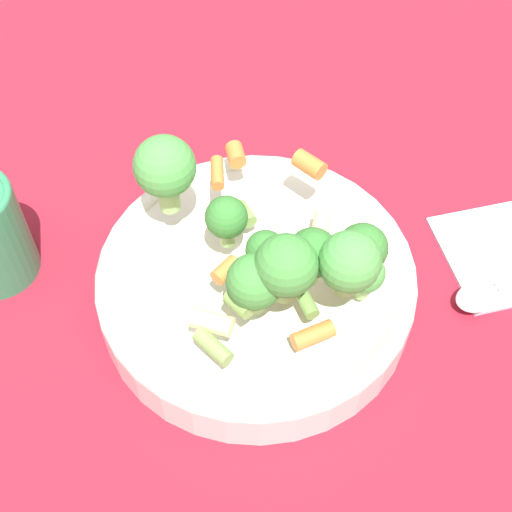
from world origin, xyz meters
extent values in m
plane|color=maroon|center=(0.00, 0.00, 0.00)|extent=(3.00, 3.00, 0.00)
cylinder|color=silver|center=(0.00, 0.00, 0.02)|extent=(0.24, 0.24, 0.04)
torus|color=silver|center=(0.00, 0.00, 0.04)|extent=(0.24, 0.24, 0.01)
cylinder|color=#8CB766|center=(-0.02, 0.08, 0.05)|extent=(0.01, 0.01, 0.01)
sphere|color=#479342|center=(-0.02, 0.08, 0.07)|extent=(0.03, 0.03, 0.03)
cylinder|color=#8CB766|center=(-0.03, 0.07, 0.05)|extent=(0.01, 0.01, 0.01)
sphere|color=#33722D|center=(-0.03, 0.07, 0.08)|extent=(0.04, 0.04, 0.04)
cylinder|color=#8CB766|center=(0.04, 0.02, 0.07)|extent=(0.01, 0.01, 0.01)
sphere|color=#3D8438|center=(0.04, 0.02, 0.09)|extent=(0.04, 0.04, 0.04)
cylinder|color=#8CB766|center=(0.00, -0.02, 0.06)|extent=(0.01, 0.01, 0.02)
sphere|color=#33722D|center=(0.00, -0.02, 0.08)|extent=(0.03, 0.03, 0.03)
cylinder|color=#8CB766|center=(0.00, 0.04, 0.07)|extent=(0.01, 0.01, 0.02)
sphere|color=#33722D|center=(0.00, 0.04, 0.09)|extent=(0.03, 0.03, 0.03)
cylinder|color=#8CB766|center=(0.03, 0.04, 0.08)|extent=(0.01, 0.01, 0.02)
sphere|color=#3D8438|center=(0.03, 0.04, 0.10)|extent=(0.04, 0.04, 0.04)
cylinder|color=#8CB766|center=(0.00, -0.07, 0.08)|extent=(0.02, 0.02, 0.02)
sphere|color=#479342|center=(0.00, -0.07, 0.11)|extent=(0.04, 0.04, 0.04)
cylinder|color=#8CB766|center=(0.00, 0.07, 0.08)|extent=(0.01, 0.01, 0.01)
sphere|color=#479342|center=(0.00, 0.07, 0.10)|extent=(0.04, 0.04, 0.04)
cylinder|color=#8CB766|center=(0.01, 0.01, 0.06)|extent=(0.01, 0.01, 0.01)
sphere|color=#33722D|center=(0.01, 0.01, 0.08)|extent=(0.03, 0.03, 0.03)
cylinder|color=beige|center=(-0.05, 0.03, 0.06)|extent=(0.03, 0.02, 0.01)
cylinder|color=orange|center=(0.00, 0.03, 0.07)|extent=(0.03, 0.03, 0.01)
cylinder|color=beige|center=(-0.02, 0.06, 0.06)|extent=(0.02, 0.03, 0.01)
cylinder|color=orange|center=(-0.07, -0.06, 0.07)|extent=(0.02, 0.02, 0.01)
cylinder|color=beige|center=(-0.03, 0.04, 0.07)|extent=(0.02, 0.03, 0.01)
cylinder|color=#729E4C|center=(0.02, 0.00, 0.05)|extent=(0.02, 0.02, 0.01)
cylinder|color=orange|center=(0.03, 0.07, 0.05)|extent=(0.03, 0.03, 0.01)
cylinder|color=#729E4C|center=(0.08, 0.02, 0.06)|extent=(0.02, 0.03, 0.01)
cylinder|color=orange|center=(-0.07, 0.00, 0.08)|extent=(0.02, 0.03, 0.01)
cylinder|color=#729E4C|center=(-0.03, -0.03, 0.06)|extent=(0.02, 0.02, 0.01)
cylinder|color=#729E4C|center=(0.01, 0.05, 0.06)|extent=(0.02, 0.03, 0.01)
cylinder|color=beige|center=(0.07, 0.01, 0.06)|extent=(0.02, 0.03, 0.01)
cylinder|color=orange|center=(-0.03, -0.05, 0.08)|extent=(0.03, 0.02, 0.01)
cylinder|color=orange|center=(0.03, -0.01, 0.07)|extent=(0.02, 0.01, 0.01)
cylinder|color=#729E4C|center=(0.05, 0.02, 0.08)|extent=(0.02, 0.02, 0.01)
ellipsoid|color=silver|center=(-0.09, 0.15, 0.01)|extent=(0.04, 0.04, 0.01)
camera|label=1|loc=(0.26, 0.16, 0.46)|focal=50.00mm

